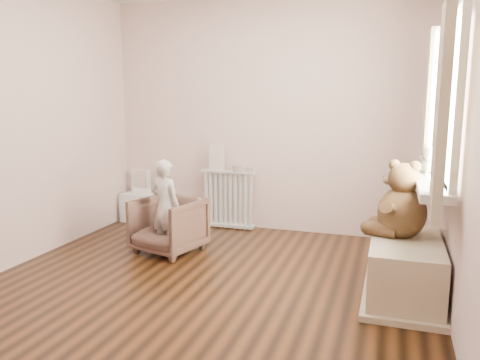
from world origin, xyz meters
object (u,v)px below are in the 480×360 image
(radiator, at_px, (228,195))
(toy_vanity, at_px, (139,199))
(plush_cat, at_px, (428,160))
(armchair, at_px, (169,225))
(child, at_px, (166,206))
(toy_bench, at_px, (405,272))
(teddy_bear, at_px, (402,209))

(radiator, relative_size, toy_vanity, 1.08)
(toy_vanity, distance_m, plush_cat, 3.43)
(toy_vanity, bearing_deg, armchair, -47.60)
(armchair, bearing_deg, plush_cat, 15.00)
(armchair, bearing_deg, toy_vanity, 146.76)
(child, bearing_deg, radiator, -89.33)
(toy_vanity, relative_size, child, 0.69)
(armchair, distance_m, plush_cat, 2.43)
(plush_cat, bearing_deg, radiator, 163.27)
(toy_bench, distance_m, plush_cat, 0.92)
(teddy_bear, bearing_deg, toy_vanity, 171.53)
(child, distance_m, toy_bench, 2.23)
(toy_vanity, bearing_deg, child, -49.03)
(toy_bench, bearing_deg, toy_vanity, 155.70)
(toy_vanity, bearing_deg, plush_cat, -16.49)
(toy_bench, bearing_deg, child, 170.61)
(radiator, height_order, teddy_bear, teddy_bear)
(teddy_bear, distance_m, plush_cat, 0.52)
(armchair, xyz_separation_m, teddy_bear, (2.13, -0.33, 0.40))
(radiator, distance_m, teddy_bear, 2.32)
(radiator, relative_size, teddy_bear, 1.18)
(teddy_bear, bearing_deg, armchair, -173.87)
(child, xyz_separation_m, plush_cat, (2.32, 0.08, 0.53))
(radiator, distance_m, toy_vanity, 1.15)
(child, bearing_deg, teddy_bear, -173.01)
(toy_vanity, relative_size, teddy_bear, 1.09)
(armchair, bearing_deg, toy_bench, 3.70)
(radiator, distance_m, toy_bench, 2.39)
(armchair, bearing_deg, radiator, 90.02)
(plush_cat, bearing_deg, armchair, -170.67)
(radiator, height_order, toy_vanity, radiator)
(toy_bench, relative_size, plush_cat, 3.62)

